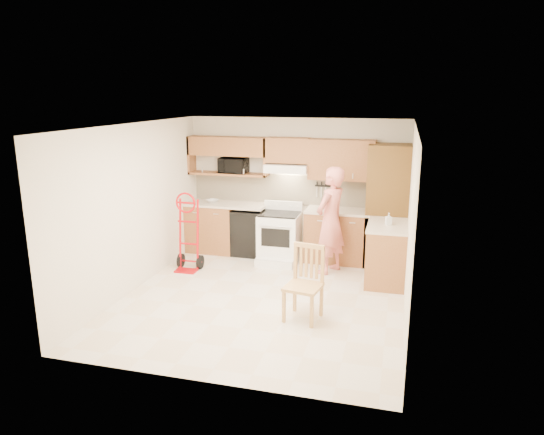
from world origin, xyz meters
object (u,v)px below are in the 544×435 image
at_px(microwave, 233,165).
at_px(person, 331,221).
at_px(range, 279,234).
at_px(dining_chair, 303,284).
at_px(hand_truck, 187,236).

relative_size(microwave, person, 0.28).
distance_m(microwave, range, 1.54).
bearing_deg(range, dining_chair, -68.09).
distance_m(person, hand_truck, 2.41).
distance_m(person, dining_chair, 1.92).
xyz_separation_m(microwave, dining_chair, (1.85, -2.62, -1.13)).
height_order(hand_truck, dining_chair, hand_truck).
bearing_deg(person, hand_truck, -52.89).
height_order(person, hand_truck, person).
bearing_deg(microwave, range, -20.52).
height_order(range, hand_truck, hand_truck).
xyz_separation_m(person, dining_chair, (-0.08, -1.88, -0.39)).
xyz_separation_m(microwave, hand_truck, (-0.41, -1.25, -1.03)).
xyz_separation_m(microwave, person, (1.92, -0.74, -0.74)).
relative_size(range, dining_chair, 1.04).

